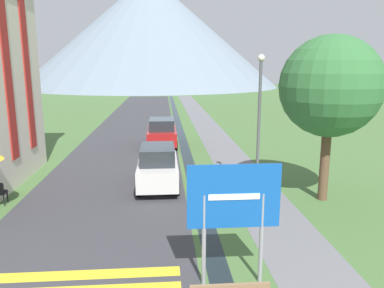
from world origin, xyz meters
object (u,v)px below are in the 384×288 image
at_px(road_sign, 234,206).
at_px(parked_car_far, 162,133).
at_px(cafe_chair_far_left, 0,192).
at_px(tree_by_path, 330,87).
at_px(parked_car_near, 158,166).
at_px(streetlamp, 259,113).

bearing_deg(road_sign, parked_car_far, 96.13).
height_order(cafe_chair_far_left, tree_by_path, tree_by_path).
bearing_deg(cafe_chair_far_left, road_sign, -18.17).
bearing_deg(road_sign, tree_by_path, 49.83).
relative_size(cafe_chair_far_left, tree_by_path, 0.14).
bearing_deg(road_sign, parked_car_near, 103.86).
bearing_deg(parked_car_far, streetlamp, -66.81).
bearing_deg(tree_by_path, road_sign, -130.17).
bearing_deg(parked_car_near, cafe_chair_far_left, -163.27).
bearing_deg(parked_car_far, tree_by_path, -58.66).
xyz_separation_m(streetlamp, tree_by_path, (2.33, -1.12, 1.09)).
xyz_separation_m(cafe_chair_far_left, tree_by_path, (12.27, -0.31, 3.85)).
height_order(parked_car_far, streetlamp, streetlamp).
bearing_deg(tree_by_path, parked_car_near, 162.07).
distance_m(parked_car_far, streetlamp, 10.22).
relative_size(parked_car_far, streetlamp, 0.71).
relative_size(cafe_chair_far_left, streetlamp, 0.15).
height_order(parked_car_far, tree_by_path, tree_by_path).
relative_size(parked_car_far, cafe_chair_far_left, 4.66).
height_order(streetlamp, tree_by_path, tree_by_path).
xyz_separation_m(parked_car_far, tree_by_path, (6.25, -10.26, 3.45)).
xyz_separation_m(road_sign, streetlamp, (2.23, 6.53, 1.30)).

